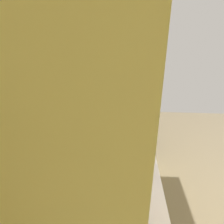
# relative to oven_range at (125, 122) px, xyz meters

# --- Properties ---
(ground_plane) EXTENTS (6.08, 6.08, 0.00)m
(ground_plane) POSITION_rel_oven_range_xyz_m (-1.42, -1.14, -0.46)
(ground_plane) COLOR brown
(wall_back) EXTENTS (3.92, 0.12, 2.65)m
(wall_back) POSITION_rel_oven_range_xyz_m (-1.42, 0.37, 0.86)
(wall_back) COLOR beige
(wall_back) RESTS_ON ground_plane
(counter_run) EXTENTS (2.98, 0.61, 0.89)m
(counter_run) POSITION_rel_oven_range_xyz_m (-1.83, 0.02, -0.01)
(counter_run) COLOR #E3DF7C
(counter_run) RESTS_ON ground_plane
(upper_cabinets) EXTENTS (1.92, 0.36, 0.55)m
(upper_cabinets) POSITION_rel_oven_range_xyz_m (-1.83, 0.13, 1.29)
(upper_cabinets) COLOR #E7E480
(oven_range) EXTENTS (0.69, 0.64, 1.07)m
(oven_range) POSITION_rel_oven_range_xyz_m (0.00, 0.00, 0.00)
(oven_range) COLOR black
(oven_range) RESTS_ON ground_plane
(microwave) EXTENTS (0.52, 0.37, 0.29)m
(microwave) POSITION_rel_oven_range_xyz_m (-1.76, 0.04, 0.58)
(microwave) COLOR white
(microwave) RESTS_ON counter_run
(bowl) EXTENTS (0.15, 0.15, 0.06)m
(bowl) POSITION_rel_oven_range_xyz_m (-1.27, -0.09, 0.47)
(bowl) COLOR silver
(bowl) RESTS_ON counter_run
(kettle) EXTENTS (0.15, 0.11, 0.17)m
(kettle) POSITION_rel_oven_range_xyz_m (-0.77, -0.09, 0.50)
(kettle) COLOR red
(kettle) RESTS_ON counter_run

